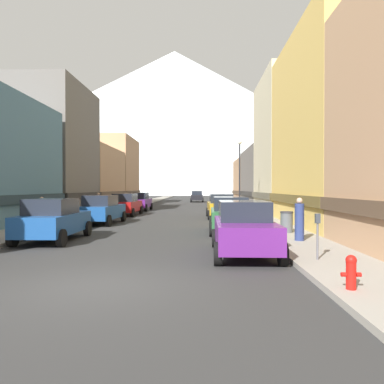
# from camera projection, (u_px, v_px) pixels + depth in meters

# --- Properties ---
(ground_plane) EXTENTS (400.00, 400.00, 0.00)m
(ground_plane) POSITION_uv_depth(u_px,v_px,m) (95.00, 286.00, 8.25)
(ground_plane) COLOR #2F2F2F
(sidewalk_left) EXTENTS (2.50, 100.00, 0.15)m
(sidewalk_left) POSITION_uv_depth(u_px,v_px,m) (129.00, 206.00, 43.41)
(sidewalk_left) COLOR gray
(sidewalk_left) RESTS_ON ground
(sidewalk_right) EXTENTS (2.50, 100.00, 0.15)m
(sidewalk_right) POSITION_uv_depth(u_px,v_px,m) (235.00, 206.00, 43.06)
(sidewalk_right) COLOR gray
(sidewalk_right) RESTS_ON ground
(storefront_left_2) EXTENTS (6.74, 8.91, 10.86)m
(storefront_left_2) POSITION_uv_depth(u_px,v_px,m) (48.00, 152.00, 31.09)
(storefront_left_2) COLOR #66605B
(storefront_left_2) RESTS_ON ground
(storefront_left_3) EXTENTS (9.64, 11.53, 6.76)m
(storefront_left_3) POSITION_uv_depth(u_px,v_px,m) (74.00, 179.00, 41.51)
(storefront_left_3) COLOR tan
(storefront_left_3) RESTS_ON ground
(storefront_left_4) EXTENTS (6.84, 10.27, 9.41)m
(storefront_left_4) POSITION_uv_depth(u_px,v_px,m) (111.00, 172.00, 52.71)
(storefront_left_4) COLOR tan
(storefront_left_4) RESTS_ON ground
(storefront_right_1) EXTENTS (6.85, 11.45, 11.00)m
(storefront_right_1) POSITION_uv_depth(u_px,v_px,m) (348.00, 134.00, 20.92)
(storefront_right_1) COLOR #D8B259
(storefront_right_1) RESTS_ON ground
(storefront_right_2) EXTENTS (10.28, 9.30, 11.72)m
(storefront_right_2) POSITION_uv_depth(u_px,v_px,m) (320.00, 148.00, 31.37)
(storefront_right_2) COLOR beige
(storefront_right_2) RESTS_ON ground
(storefront_right_3) EXTENTS (10.13, 12.21, 6.73)m
(storefront_right_3) POSITION_uv_depth(u_px,v_px,m) (289.00, 179.00, 42.21)
(storefront_right_3) COLOR #66605B
(storefront_right_3) RESTS_ON ground
(storefront_right_4) EXTENTS (8.95, 11.51, 6.48)m
(storefront_right_4) POSITION_uv_depth(u_px,v_px,m) (266.00, 182.00, 54.12)
(storefront_right_4) COLOR tan
(storefront_right_4) RESTS_ON ground
(car_left_0) EXTENTS (2.13, 4.43, 1.78)m
(car_left_0) POSITION_uv_depth(u_px,v_px,m) (53.00, 220.00, 15.29)
(car_left_0) COLOR #19478C
(car_left_0) RESTS_ON ground
(car_left_1) EXTENTS (2.25, 4.48, 1.78)m
(car_left_1) POSITION_uv_depth(u_px,v_px,m) (102.00, 209.00, 22.63)
(car_left_1) COLOR #19478C
(car_left_1) RESTS_ON ground
(car_left_2) EXTENTS (2.18, 4.46, 1.78)m
(car_left_2) POSITION_uv_depth(u_px,v_px,m) (126.00, 204.00, 29.72)
(car_left_2) COLOR #9E1111
(car_left_2) RESTS_ON ground
(car_left_3) EXTENTS (2.12, 4.43, 1.78)m
(car_left_3) POSITION_uv_depth(u_px,v_px,m) (139.00, 201.00, 36.23)
(car_left_3) COLOR #591E72
(car_left_3) RESTS_ON ground
(car_right_0) EXTENTS (2.10, 4.42, 1.78)m
(car_right_0) POSITION_uv_depth(u_px,v_px,m) (244.00, 228.00, 12.10)
(car_right_0) COLOR #591E72
(car_right_0) RESTS_ON ground
(car_right_1) EXTENTS (2.12, 4.43, 1.78)m
(car_right_1) POSITION_uv_depth(u_px,v_px,m) (230.00, 214.00, 18.23)
(car_right_1) COLOR #265933
(car_right_1) RESTS_ON ground
(car_right_2) EXTENTS (2.15, 4.44, 1.78)m
(car_right_2) POSITION_uv_depth(u_px,v_px,m) (221.00, 206.00, 27.11)
(car_right_2) COLOR #B28419
(car_right_2) RESTS_ON ground
(car_driving_0) EXTENTS (2.06, 4.40, 1.78)m
(car_driving_0) POSITION_uv_depth(u_px,v_px,m) (197.00, 196.00, 58.52)
(car_driving_0) COLOR black
(car_driving_0) RESTS_ON ground
(fire_hydrant_near) EXTENTS (0.40, 0.22, 0.70)m
(fire_hydrant_near) POSITION_uv_depth(u_px,v_px,m) (351.00, 271.00, 7.45)
(fire_hydrant_near) COLOR red
(fire_hydrant_near) RESTS_ON sidewalk_right
(parking_meter_near) EXTENTS (0.14, 0.10, 1.33)m
(parking_meter_near) POSITION_uv_depth(u_px,v_px,m) (318.00, 230.00, 10.56)
(parking_meter_near) COLOR #595960
(parking_meter_near) RESTS_ON sidewalk_right
(trash_bin_right) EXTENTS (0.59, 0.59, 0.98)m
(trash_bin_right) POSITION_uv_depth(u_px,v_px,m) (287.00, 222.00, 17.03)
(trash_bin_right) COLOR #4C5156
(trash_bin_right) RESTS_ON sidewalk_right
(potted_plant_0) EXTENTS (0.66, 0.66, 0.92)m
(potted_plant_0) POSITION_uv_depth(u_px,v_px,m) (56.00, 213.00, 23.59)
(potted_plant_0) COLOR #4C4C51
(potted_plant_0) RESTS_ON sidewalk_left
(pedestrian_0) EXTENTS (0.36, 0.36, 1.59)m
(pedestrian_0) POSITION_uv_depth(u_px,v_px,m) (42.00, 213.00, 19.78)
(pedestrian_0) COLOR brown
(pedestrian_0) RESTS_ON sidewalk_left
(pedestrian_1) EXTENTS (0.36, 0.36, 1.69)m
(pedestrian_1) POSITION_uv_depth(u_px,v_px,m) (299.00, 221.00, 14.41)
(pedestrian_1) COLOR navy
(pedestrian_1) RESTS_ON sidewalk_right
(pedestrian_2) EXTENTS (0.36, 0.36, 1.70)m
(pedestrian_2) POSITION_uv_depth(u_px,v_px,m) (98.00, 203.00, 30.55)
(pedestrian_2) COLOR navy
(pedestrian_2) RESTS_ON sidewalk_left
(streetlamp_right) EXTENTS (0.36, 0.36, 5.86)m
(streetlamp_right) POSITION_uv_depth(u_px,v_px,m) (240.00, 166.00, 28.63)
(streetlamp_right) COLOR black
(streetlamp_right) RESTS_ON sidewalk_right
(mountain_backdrop) EXTENTS (325.59, 325.59, 102.47)m
(mountain_backdrop) POSITION_uv_depth(u_px,v_px,m) (175.00, 121.00, 268.09)
(mountain_backdrop) COLOR silver
(mountain_backdrop) RESTS_ON ground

